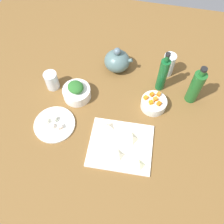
# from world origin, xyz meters

# --- Properties ---
(tabletop) EXTENTS (1.90, 1.90, 0.03)m
(tabletop) POSITION_xyz_m (0.00, 0.00, 0.01)
(tabletop) COLOR brown
(tabletop) RESTS_ON ground
(cutting_board) EXTENTS (0.31, 0.27, 0.01)m
(cutting_board) POSITION_xyz_m (0.07, -0.14, 0.03)
(cutting_board) COLOR white
(cutting_board) RESTS_ON tabletop
(plate_tofu) EXTENTS (0.20, 0.20, 0.01)m
(plate_tofu) POSITION_xyz_m (-0.27, -0.10, 0.04)
(plate_tofu) COLOR white
(plate_tofu) RESTS_ON tabletop
(bowl_greens) EXTENTS (0.14, 0.14, 0.06)m
(bowl_greens) POSITION_xyz_m (-0.20, 0.09, 0.06)
(bowl_greens) COLOR white
(bowl_greens) RESTS_ON tabletop
(bowl_carrots) EXTENTS (0.13, 0.13, 0.05)m
(bowl_carrots) POSITION_xyz_m (0.19, 0.11, 0.06)
(bowl_carrots) COLOR white
(bowl_carrots) RESTS_ON tabletop
(teapot) EXTENTS (0.16, 0.14, 0.15)m
(teapot) POSITION_xyz_m (-0.04, 0.32, 0.09)
(teapot) COLOR slate
(teapot) RESTS_ON tabletop
(bottle_0) EXTENTS (0.06, 0.06, 0.24)m
(bottle_0) POSITION_xyz_m (0.38, 0.20, 0.13)
(bottle_0) COLOR #216428
(bottle_0) RESTS_ON tabletop
(bottle_1) EXTENTS (0.05, 0.05, 0.25)m
(bottle_1) POSITION_xyz_m (0.21, 0.24, 0.14)
(bottle_1) COLOR #165E2B
(bottle_1) RESTS_ON tabletop
(drinking_glass_0) EXTENTS (0.06, 0.06, 0.14)m
(drinking_glass_0) POSITION_xyz_m (0.24, 0.34, 0.10)
(drinking_glass_0) COLOR white
(drinking_glass_0) RESTS_ON tabletop
(drinking_glass_1) EXTENTS (0.07, 0.07, 0.10)m
(drinking_glass_1) POSITION_xyz_m (-0.35, 0.12, 0.08)
(drinking_glass_1) COLOR white
(drinking_glass_1) RESTS_ON tabletop
(carrot_cube_0) EXTENTS (0.02, 0.02, 0.02)m
(carrot_cube_0) POSITION_xyz_m (0.21, 0.14, 0.09)
(carrot_cube_0) COLOR orange
(carrot_cube_0) RESTS_ON bowl_carrots
(carrot_cube_1) EXTENTS (0.02, 0.02, 0.02)m
(carrot_cube_1) POSITION_xyz_m (0.18, 0.09, 0.09)
(carrot_cube_1) COLOR orange
(carrot_cube_1) RESTS_ON bowl_carrots
(carrot_cube_2) EXTENTS (0.03, 0.03, 0.02)m
(carrot_cube_2) POSITION_xyz_m (0.22, 0.09, 0.09)
(carrot_cube_2) COLOR orange
(carrot_cube_2) RESTS_ON bowl_carrots
(carrot_cube_3) EXTENTS (0.03, 0.03, 0.02)m
(carrot_cube_3) POSITION_xyz_m (0.18, 0.14, 0.09)
(carrot_cube_3) COLOR orange
(carrot_cube_3) RESTS_ON bowl_carrots
(carrot_cube_4) EXTENTS (0.03, 0.03, 0.02)m
(carrot_cube_4) POSITION_xyz_m (0.15, 0.11, 0.09)
(carrot_cube_4) COLOR orange
(carrot_cube_4) RESTS_ON bowl_carrots
(carrot_cube_5) EXTENTS (0.02, 0.02, 0.02)m
(carrot_cube_5) POSITION_xyz_m (0.20, 0.11, 0.09)
(carrot_cube_5) COLOR orange
(carrot_cube_5) RESTS_ON bowl_carrots
(chopped_greens_mound) EXTENTS (0.11, 0.11, 0.04)m
(chopped_greens_mound) POSITION_xyz_m (-0.20, 0.09, 0.11)
(chopped_greens_mound) COLOR #2C6A29
(chopped_greens_mound) RESTS_ON bowl_greens
(tofu_cube_0) EXTENTS (0.03, 0.03, 0.02)m
(tofu_cube_0) POSITION_xyz_m (-0.27, -0.12, 0.05)
(tofu_cube_0) COLOR white
(tofu_cube_0) RESTS_ON plate_tofu
(tofu_cube_1) EXTENTS (0.03, 0.03, 0.02)m
(tofu_cube_1) POSITION_xyz_m (-0.31, -0.10, 0.05)
(tofu_cube_1) COLOR white
(tofu_cube_1) RESTS_ON plate_tofu
(tofu_cube_2) EXTENTS (0.03, 0.03, 0.02)m
(tofu_cube_2) POSITION_xyz_m (-0.23, -0.12, 0.05)
(tofu_cube_2) COLOR #FADFC9
(tofu_cube_2) RESTS_ON plate_tofu
(tofu_cube_3) EXTENTS (0.02, 0.02, 0.02)m
(tofu_cube_3) POSITION_xyz_m (-0.27, -0.08, 0.05)
(tofu_cube_3) COLOR white
(tofu_cube_3) RESTS_ON plate_tofu
(dumpling_0) EXTENTS (0.05, 0.05, 0.02)m
(dumpling_0) POSITION_xyz_m (0.17, -0.22, 0.05)
(dumpling_0) COLOR beige
(dumpling_0) RESTS_ON cutting_board
(dumpling_1) EXTENTS (0.05, 0.06, 0.03)m
(dumpling_1) POSITION_xyz_m (0.07, -0.19, 0.05)
(dumpling_1) COLOR beige
(dumpling_1) RESTS_ON cutting_board
(dumpling_2) EXTENTS (0.06, 0.06, 0.02)m
(dumpling_2) POSITION_xyz_m (-0.00, -0.06, 0.05)
(dumpling_2) COLOR beige
(dumpling_2) RESTS_ON cutting_board
(dumpling_3) EXTENTS (0.05, 0.06, 0.03)m
(dumpling_3) POSITION_xyz_m (0.12, -0.10, 0.05)
(dumpling_3) COLOR beige
(dumpling_3) RESTS_ON cutting_board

